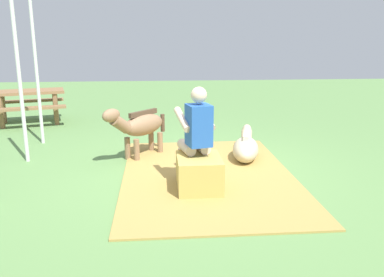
{
  "coord_description": "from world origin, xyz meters",
  "views": [
    {
      "loc": [
        -5.62,
        0.43,
        1.94
      ],
      "look_at": [
        -0.23,
        -0.03,
        0.55
      ],
      "focal_mm": 37.98,
      "sensor_mm": 36.0,
      "label": 1
    }
  ],
  "objects_px": {
    "pony_standing": "(140,126)",
    "tent_pole_right": "(37,73)",
    "hay_bale": "(199,174)",
    "picnic_bench": "(28,98)",
    "pony_lying": "(246,147)",
    "tent_pole_mid": "(19,80)",
    "person_seated": "(196,132)"
  },
  "relations": [
    {
      "from": "pony_lying",
      "to": "picnic_bench",
      "type": "height_order",
      "value": "picnic_bench"
    },
    {
      "from": "pony_standing",
      "to": "person_seated",
      "type": "bearing_deg",
      "value": -150.0
    },
    {
      "from": "tent_pole_mid",
      "to": "picnic_bench",
      "type": "xyz_separation_m",
      "value": [
        2.83,
        0.77,
        -0.7
      ]
    },
    {
      "from": "pony_lying",
      "to": "picnic_bench",
      "type": "relative_size",
      "value": 0.76
    },
    {
      "from": "hay_bale",
      "to": "tent_pole_mid",
      "type": "xyz_separation_m",
      "value": [
        1.45,
        2.56,
        1.06
      ]
    },
    {
      "from": "pony_lying",
      "to": "tent_pole_right",
      "type": "height_order",
      "value": "tent_pole_right"
    },
    {
      "from": "pony_standing",
      "to": "pony_lying",
      "type": "xyz_separation_m",
      "value": [
        -0.21,
        -1.68,
        -0.34
      ]
    },
    {
      "from": "person_seated",
      "to": "hay_bale",
      "type": "bearing_deg",
      "value": -170.91
    },
    {
      "from": "tent_pole_right",
      "to": "picnic_bench",
      "type": "relative_size",
      "value": 1.43
    },
    {
      "from": "hay_bale",
      "to": "picnic_bench",
      "type": "distance_m",
      "value": 5.43
    },
    {
      "from": "hay_bale",
      "to": "tent_pole_right",
      "type": "distance_m",
      "value": 3.82
    },
    {
      "from": "tent_pole_mid",
      "to": "tent_pole_right",
      "type": "bearing_deg",
      "value": 2.94
    },
    {
      "from": "pony_standing",
      "to": "tent_pole_mid",
      "type": "xyz_separation_m",
      "value": [
        -0.05,
        1.77,
        0.75
      ]
    },
    {
      "from": "hay_bale",
      "to": "picnic_bench",
      "type": "bearing_deg",
      "value": 37.96
    },
    {
      "from": "pony_lying",
      "to": "tent_pole_mid",
      "type": "distance_m",
      "value": 3.62
    },
    {
      "from": "tent_pole_right",
      "to": "tent_pole_mid",
      "type": "distance_m",
      "value": 1.12
    },
    {
      "from": "hay_bale",
      "to": "person_seated",
      "type": "distance_m",
      "value": 0.53
    },
    {
      "from": "hay_bale",
      "to": "tent_pole_mid",
      "type": "relative_size",
      "value": 0.27
    },
    {
      "from": "picnic_bench",
      "to": "person_seated",
      "type": "bearing_deg",
      "value": -141.2
    },
    {
      "from": "pony_lying",
      "to": "tent_pole_right",
      "type": "relative_size",
      "value": 0.53
    },
    {
      "from": "picnic_bench",
      "to": "pony_standing",
      "type": "bearing_deg",
      "value": -137.6
    },
    {
      "from": "pony_standing",
      "to": "tent_pole_right",
      "type": "bearing_deg",
      "value": 59.67
    },
    {
      "from": "tent_pole_right",
      "to": "tent_pole_mid",
      "type": "bearing_deg",
      "value": -177.06
    },
    {
      "from": "pony_standing",
      "to": "tent_pole_right",
      "type": "height_order",
      "value": "tent_pole_right"
    },
    {
      "from": "hay_bale",
      "to": "pony_lying",
      "type": "distance_m",
      "value": 1.57
    },
    {
      "from": "picnic_bench",
      "to": "hay_bale",
      "type": "bearing_deg",
      "value": -142.04
    },
    {
      "from": "hay_bale",
      "to": "person_seated",
      "type": "xyz_separation_m",
      "value": [
        0.16,
        0.03,
        0.5
      ]
    },
    {
      "from": "tent_pole_right",
      "to": "tent_pole_mid",
      "type": "height_order",
      "value": "same"
    },
    {
      "from": "person_seated",
      "to": "pony_lying",
      "type": "bearing_deg",
      "value": -38.86
    },
    {
      "from": "hay_bale",
      "to": "person_seated",
      "type": "height_order",
      "value": "person_seated"
    },
    {
      "from": "picnic_bench",
      "to": "tent_pole_right",
      "type": "bearing_deg",
      "value": -157.33
    },
    {
      "from": "hay_bale",
      "to": "tent_pole_right",
      "type": "height_order",
      "value": "tent_pole_right"
    }
  ]
}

